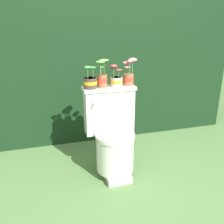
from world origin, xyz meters
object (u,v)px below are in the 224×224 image
at_px(toilet, 113,136).
at_px(potted_plant_midleft, 102,76).
at_px(potted_plant_middle, 116,80).
at_px(potted_plant_midright, 129,74).
at_px(potted_plant_left, 90,82).

relative_size(toilet, potted_plant_midleft, 3.19).
relative_size(potted_plant_midleft, potted_plant_middle, 1.24).
distance_m(potted_plant_midleft, potted_plant_midright, 0.26).
distance_m(toilet, potted_plant_left, 0.55).
bearing_deg(potted_plant_midright, toilet, -147.20).
height_order(potted_plant_left, potted_plant_middle, potted_plant_left).
xyz_separation_m(potted_plant_midleft, potted_plant_middle, (0.13, -0.01, -0.04)).
relative_size(potted_plant_left, potted_plant_middle, 1.01).
height_order(potted_plant_left, potted_plant_midright, potted_plant_midright).
xyz_separation_m(potted_plant_left, potted_plant_midright, (0.37, 0.02, 0.04)).
relative_size(toilet, potted_plant_middle, 3.95).
xyz_separation_m(toilet, potted_plant_midleft, (-0.06, 0.11, 0.55)).
relative_size(toilet, potted_plant_midright, 3.20).
distance_m(toilet, potted_plant_middle, 0.52).
bearing_deg(potted_plant_left, potted_plant_midright, 3.25).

